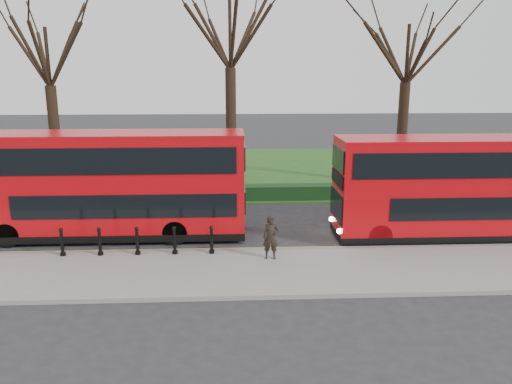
{
  "coord_description": "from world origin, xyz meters",
  "views": [
    {
      "loc": [
        2.08,
        -18.75,
        6.74
      ],
      "look_at": [
        2.99,
        0.5,
        2.0
      ],
      "focal_mm": 35.0,
      "sensor_mm": 36.0,
      "label": 1
    }
  ],
  "objects_px": {
    "bollard_row": "(137,241)",
    "bus_rear": "(464,188)",
    "bus_lead": "(110,186)",
    "pedestrian": "(271,237)"
  },
  "relations": [
    {
      "from": "bollard_row",
      "to": "bus_rear",
      "type": "xyz_separation_m",
      "value": [
        12.85,
        1.75,
        1.43
      ]
    },
    {
      "from": "bus_lead",
      "to": "bus_rear",
      "type": "distance_m",
      "value": 14.32
    },
    {
      "from": "bollard_row",
      "to": "bus_rear",
      "type": "height_order",
      "value": "bus_rear"
    },
    {
      "from": "bollard_row",
      "to": "bus_lead",
      "type": "xyz_separation_m",
      "value": [
        -1.45,
        2.5,
        1.52
      ]
    },
    {
      "from": "bus_lead",
      "to": "bollard_row",
      "type": "bearing_deg",
      "value": -59.89
    },
    {
      "from": "bollard_row",
      "to": "bus_rear",
      "type": "distance_m",
      "value": 13.04
    },
    {
      "from": "bus_lead",
      "to": "bus_rear",
      "type": "height_order",
      "value": "bus_lead"
    },
    {
      "from": "pedestrian",
      "to": "bollard_row",
      "type": "bearing_deg",
      "value": 176.01
    },
    {
      "from": "bollard_row",
      "to": "bus_lead",
      "type": "relative_size",
      "value": 0.51
    },
    {
      "from": "bollard_row",
      "to": "bus_lead",
      "type": "height_order",
      "value": "bus_lead"
    }
  ]
}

